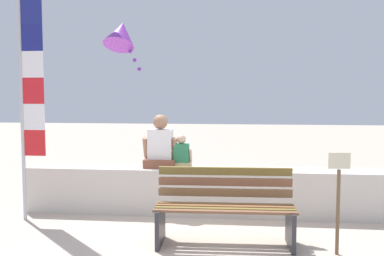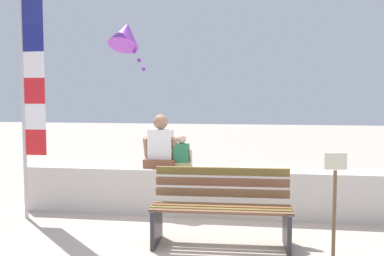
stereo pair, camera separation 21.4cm
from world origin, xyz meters
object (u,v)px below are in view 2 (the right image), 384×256
(kite_purple, at_px, (125,34))
(sign_post, at_px, (335,195))
(person_adult, at_px, (161,146))
(flag_banner, at_px, (30,92))
(person_child, at_px, (182,154))
(park_bench, at_px, (221,209))

(kite_purple, distance_m, sign_post, 5.73)
(person_adult, relative_size, flag_banner, 0.26)
(person_adult, distance_m, sign_post, 2.77)
(person_child, distance_m, sign_post, 2.50)
(flag_banner, bearing_deg, kite_purple, 80.38)
(flag_banner, bearing_deg, sign_post, -12.73)
(park_bench, relative_size, person_child, 3.34)
(person_adult, xyz_separation_m, person_child, (0.32, 0.00, -0.12))
(park_bench, xyz_separation_m, sign_post, (1.26, -0.24, 0.27))
(person_adult, bearing_deg, person_child, 0.07)
(sign_post, bearing_deg, park_bench, 169.40)
(sign_post, bearing_deg, flag_banner, 167.27)
(park_bench, bearing_deg, person_adult, 127.65)
(flag_banner, distance_m, sign_post, 4.26)
(person_adult, height_order, person_child, person_adult)
(person_child, xyz_separation_m, flag_banner, (-2.06, -0.64, 0.94))
(person_adult, bearing_deg, kite_purple, 117.79)
(person_child, height_order, flag_banner, flag_banner)
(person_child, bearing_deg, park_bench, -62.16)
(park_bench, height_order, person_adult, person_adult)
(kite_purple, relative_size, sign_post, 0.99)
(park_bench, height_order, person_child, person_child)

